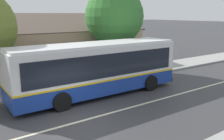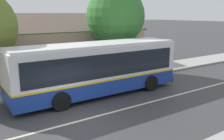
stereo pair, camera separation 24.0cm
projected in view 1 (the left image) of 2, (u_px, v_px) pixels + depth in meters
The scene contains 6 objects.
ground_plane at pixel (80, 121), 11.53m from camera, with size 300.00×300.00×0.00m, color #38383A.
sidewalk_far at pixel (36, 89), 16.29m from camera, with size 60.00×3.00×0.15m, color #9E9E99.
lane_divider_stripe at pixel (80, 121), 11.53m from camera, with size 60.00×0.16×0.01m, color beige.
transit_bus at pixel (97, 67), 15.05m from camera, with size 10.65×2.83×3.17m.
bench_by_building at pixel (0, 88), 14.69m from camera, with size 1.63×0.51×0.94m.
street_tree_primary at pixel (115, 18), 20.05m from camera, with size 4.73×4.73×7.03m.
Camera 1 is at (-5.00, -9.60, 4.86)m, focal length 40.00 mm.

